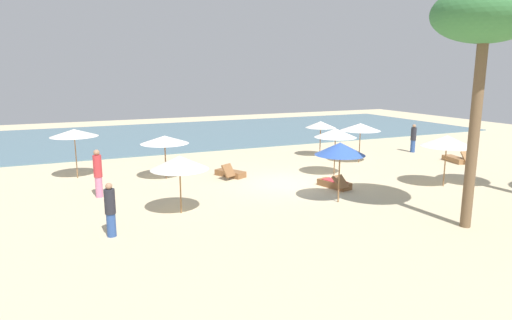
# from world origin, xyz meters

# --- Properties ---
(ground_plane) EXTENTS (60.00, 60.00, 0.00)m
(ground_plane) POSITION_xyz_m (0.00, 0.00, 0.00)
(ground_plane) COLOR beige
(ocean_water) EXTENTS (48.00, 16.00, 0.06)m
(ocean_water) POSITION_xyz_m (0.00, 17.00, 0.03)
(ocean_water) COLOR slate
(ocean_water) RESTS_ON ground_plane
(umbrella_0) EXTENTS (2.16, 2.16, 2.16)m
(umbrella_0) POSITION_xyz_m (5.87, 2.44, 1.96)
(umbrella_0) COLOR brown
(umbrella_0) RESTS_ON ground_plane
(umbrella_1) EXTENTS (2.16, 2.16, 2.24)m
(umbrella_1) POSITION_xyz_m (6.07, -3.25, 2.00)
(umbrella_1) COLOR olive
(umbrella_1) RESTS_ON ground_plane
(umbrella_2) EXTENTS (2.03, 2.03, 2.06)m
(umbrella_2) POSITION_xyz_m (-5.29, -2.22, 1.82)
(umbrella_2) COLOR olive
(umbrella_2) RESTS_ON ground_plane
(umbrella_3) EXTENTS (1.99, 1.99, 2.27)m
(umbrella_3) POSITION_xyz_m (2.88, 0.40, 2.06)
(umbrella_3) COLOR brown
(umbrella_3) RESTS_ON ground_plane
(umbrella_4) EXTENTS (1.75, 1.75, 2.07)m
(umbrella_4) POSITION_xyz_m (4.84, 4.80, 1.89)
(umbrella_4) COLOR brown
(umbrella_4) RESTS_ON ground_plane
(umbrella_5) EXTENTS (1.89, 1.89, 2.31)m
(umbrella_5) POSITION_xyz_m (0.53, -3.37, 2.07)
(umbrella_5) COLOR olive
(umbrella_5) RESTS_ON ground_plane
(umbrella_6) EXTENTS (2.21, 2.21, 2.02)m
(umbrella_6) POSITION_xyz_m (-4.64, 3.05, 1.84)
(umbrella_6) COLOR brown
(umbrella_6) RESTS_ON ground_plane
(umbrella_7) EXTENTS (2.13, 2.13, 2.31)m
(umbrella_7) POSITION_xyz_m (-8.40, 4.87, 2.14)
(umbrella_7) COLOR olive
(umbrella_7) RESTS_ON ground_plane
(lounger_0) EXTENTS (1.29, 1.73, 0.73)m
(lounger_0) POSITION_xyz_m (-1.77, 2.21, 0.17)
(lounger_0) COLOR brown
(lounger_0) RESTS_ON ground_plane
(lounger_1) EXTENTS (0.91, 1.79, 0.67)m
(lounger_1) POSITION_xyz_m (10.81, 0.32, 0.17)
(lounger_1) COLOR olive
(lounger_1) RESTS_ON ground_plane
(lounger_2) EXTENTS (0.97, 1.80, 0.67)m
(lounger_2) POSITION_xyz_m (1.62, -1.53, 0.18)
(lounger_2) COLOR brown
(lounger_2) RESTS_ON ground_plane
(person_0) EXTENTS (0.45, 0.45, 1.67)m
(person_0) POSITION_xyz_m (-7.79, -3.56, 0.84)
(person_0) COLOR #2D4C8C
(person_0) RESTS_ON ground_plane
(person_1) EXTENTS (0.35, 0.35, 1.74)m
(person_1) POSITION_xyz_m (10.84, 3.66, 0.88)
(person_1) COLOR #2D4C8C
(person_1) RESTS_ON ground_plane
(person_2) EXTENTS (0.36, 0.36, 1.92)m
(person_2) POSITION_xyz_m (-7.75, 1.07, 0.98)
(person_2) COLOR #D17299
(person_2) RESTS_ON ground_plane
(palm_0) EXTENTS (3.12, 3.12, 7.43)m
(palm_0) POSITION_xyz_m (2.71, -7.31, 6.44)
(palm_0) COLOR brown
(palm_0) RESTS_ON ground_plane
(surfboard) EXTENTS (0.62, 2.40, 0.07)m
(surfboard) POSITION_xyz_m (-2.89, 5.65, 0.04)
(surfboard) COLOR #338CCC
(surfboard) RESTS_ON ground_plane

